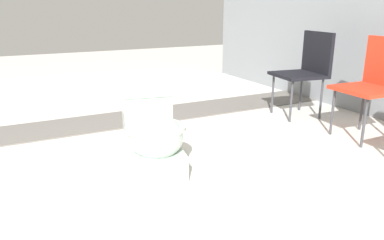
# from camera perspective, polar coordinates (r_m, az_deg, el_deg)

# --- Properties ---
(ground_plane) EXTENTS (14.00, 14.00, 0.00)m
(ground_plane) POSITION_cam_1_polar(r_m,az_deg,el_deg) (2.60, -12.04, -7.83)
(ground_plane) COLOR beige
(gravel_strip) EXTENTS (0.56, 8.00, 0.01)m
(gravel_strip) POSITION_cam_1_polar(r_m,az_deg,el_deg) (3.76, -9.33, 0.25)
(gravel_strip) COLOR #605B56
(gravel_strip) RESTS_ON ground
(toilet) EXTENTS (0.69, 0.48, 0.52)m
(toilet) POSITION_cam_1_polar(r_m,az_deg,el_deg) (2.56, -5.98, -2.62)
(toilet) COLOR #B2C6B7
(toilet) RESTS_ON ground
(folding_chair_left) EXTENTS (0.50, 0.50, 0.83)m
(folding_chair_left) POSITION_cam_1_polar(r_m,az_deg,el_deg) (3.91, 17.18, 7.99)
(folding_chair_left) COLOR black
(folding_chair_left) RESTS_ON ground
(folding_chair_middle) EXTENTS (0.47, 0.47, 0.83)m
(folding_chair_middle) POSITION_cam_1_polar(r_m,az_deg,el_deg) (3.45, 26.37, 5.83)
(folding_chair_middle) COLOR red
(folding_chair_middle) RESTS_ON ground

